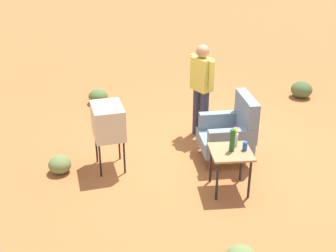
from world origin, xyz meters
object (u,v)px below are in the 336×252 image
Objects in this scene: person_standing at (201,85)px; flower_vase at (235,136)px; tv_on_stand at (108,121)px; armchair at (231,131)px; bottle_wine_green at (232,140)px; soda_can_blue at (245,146)px; side_table at (231,157)px.

flower_vase is (1.56, 0.21, -0.17)m from person_standing.
armchair is at bearing 92.05° from tv_on_stand.
tv_on_stand is at bearing -114.56° from bottle_wine_green.
tv_on_stand reaches higher than flower_vase.
person_standing is at bearing -169.40° from soda_can_blue.
soda_can_blue is 0.21m from flower_vase.
tv_on_stand is (0.07, -1.88, 0.28)m from armchair.
flower_vase is (-0.16, 0.08, 0.24)m from side_table.
side_table is 5.08× the size of soda_can_blue.
bottle_wine_green reaches higher than flower_vase.
armchair is 4.00× the size of flower_vase.
tv_on_stand is at bearing -58.51° from person_standing.
soda_can_blue is at bearing 92.99° from side_table.
armchair is at bearing 166.47° from bottle_wine_green.
armchair is 0.75m from flower_vase.
armchair is at bearing 179.10° from soda_can_blue.
person_standing is at bearing -172.43° from flower_vase.
side_table is 0.25m from soda_can_blue.
tv_on_stand is 8.44× the size of soda_can_blue.
person_standing is at bearing -175.57° from bottle_wine_green.
tv_on_stand is 1.85m from bottle_wine_green.
soda_can_blue is (0.77, 1.87, -0.10)m from tv_on_stand.
person_standing reaches higher than flower_vase.
armchair is 3.31× the size of bottle_wine_green.
tv_on_stand is 1.82m from person_standing.
armchair reaches higher than flower_vase.
bottle_wine_green is 1.21× the size of flower_vase.
person_standing is 5.12× the size of bottle_wine_green.
armchair is 1.90m from tv_on_stand.
bottle_wine_green is (-0.01, 0.01, 0.25)m from side_table.
armchair is 0.87m from side_table.
bottle_wine_green is at bearing -13.53° from armchair.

